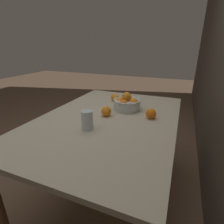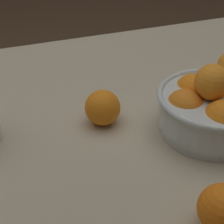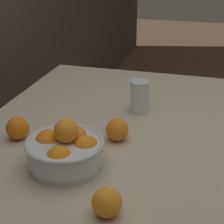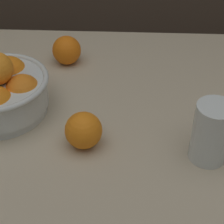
% 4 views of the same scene
% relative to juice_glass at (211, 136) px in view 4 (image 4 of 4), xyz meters
% --- Properties ---
extents(dining_table, '(1.39, 0.95, 0.74)m').
position_rel_juice_glass_xyz_m(dining_table, '(-0.22, 0.05, -0.12)').
color(dining_table, '#B7AD93').
rests_on(dining_table, ground_plane).
extents(juice_glass, '(0.07, 0.07, 0.12)m').
position_rel_juice_glass_xyz_m(juice_glass, '(0.00, 0.00, 0.00)').
color(juice_glass, '#F4A314').
rests_on(juice_glass, dining_table).
extents(orange_loose_near_bowl, '(0.07, 0.07, 0.07)m').
position_rel_juice_glass_xyz_m(orange_loose_near_bowl, '(-0.32, 0.34, -0.02)').
color(orange_loose_near_bowl, orange).
rests_on(orange_loose_near_bowl, dining_table).
extents(orange_loose_front, '(0.07, 0.07, 0.07)m').
position_rel_juice_glass_xyz_m(orange_loose_front, '(-0.24, 0.02, -0.02)').
color(orange_loose_front, orange).
rests_on(orange_loose_front, dining_table).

